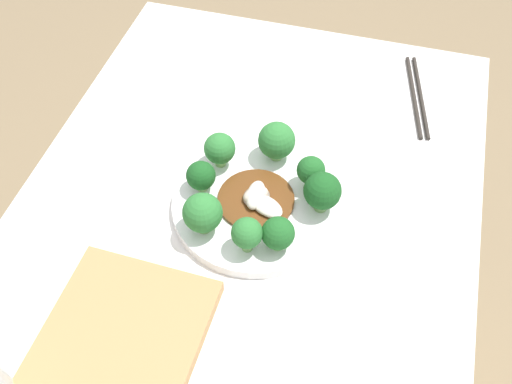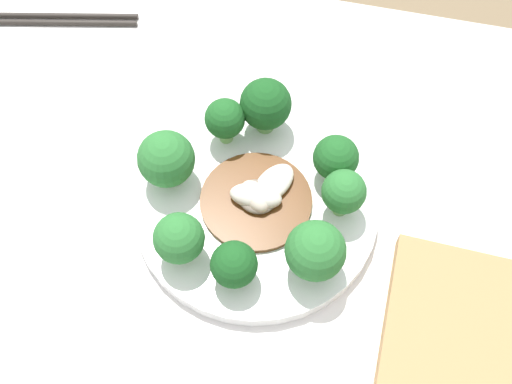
{
  "view_description": "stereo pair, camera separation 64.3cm",
  "coord_description": "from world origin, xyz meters",
  "px_view_note": "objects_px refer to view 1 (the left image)",
  "views": [
    {
      "loc": [
        -0.53,
        -0.16,
        1.42
      ],
      "look_at": [
        -0.01,
        -0.02,
        0.76
      ],
      "focal_mm": 42.0,
      "sensor_mm": 36.0,
      "label": 1
    },
    {
      "loc": [
        -0.08,
        0.27,
        1.26
      ],
      "look_at": [
        -0.01,
        -0.02,
        0.76
      ],
      "focal_mm": 42.0,
      "sensor_mm": 36.0,
      "label": 2
    }
  ],
  "objects_px": {
    "broccoli_west": "(247,234)",
    "broccoli_east": "(277,141)",
    "chopsticks": "(417,96)",
    "broccoli_north": "(201,176)",
    "broccoli_northeast": "(220,149)",
    "broccoli_southwest": "(278,234)",
    "cutting_board": "(122,337)",
    "plate": "(256,204)",
    "broccoli_northwest": "(203,213)",
    "broccoli_south": "(323,190)",
    "stirfry_center": "(258,199)",
    "broccoli_southeast": "(311,171)"
  },
  "relations": [
    {
      "from": "broccoli_south",
      "to": "stirfry_center",
      "type": "distance_m",
      "value": 0.1
    },
    {
      "from": "broccoli_northeast",
      "to": "broccoli_east",
      "type": "bearing_deg",
      "value": -64.93
    },
    {
      "from": "broccoli_north",
      "to": "broccoli_south",
      "type": "relative_size",
      "value": 0.77
    },
    {
      "from": "broccoli_east",
      "to": "broccoli_northeast",
      "type": "distance_m",
      "value": 0.09
    },
    {
      "from": "broccoli_north",
      "to": "broccoli_northwest",
      "type": "bearing_deg",
      "value": -159.05
    },
    {
      "from": "broccoli_southwest",
      "to": "stirfry_center",
      "type": "distance_m",
      "value": 0.09
    },
    {
      "from": "broccoli_northwest",
      "to": "broccoli_east",
      "type": "bearing_deg",
      "value": -21.75
    },
    {
      "from": "plate",
      "to": "broccoli_east",
      "type": "relative_size",
      "value": 3.78
    },
    {
      "from": "broccoli_north",
      "to": "broccoli_northeast",
      "type": "height_order",
      "value": "broccoli_northeast"
    },
    {
      "from": "plate",
      "to": "broccoli_north",
      "type": "bearing_deg",
      "value": 89.51
    },
    {
      "from": "broccoli_west",
      "to": "broccoli_southeast",
      "type": "height_order",
      "value": "broccoli_west"
    },
    {
      "from": "broccoli_west",
      "to": "cutting_board",
      "type": "distance_m",
      "value": 0.2
    },
    {
      "from": "plate",
      "to": "broccoli_northeast",
      "type": "xyz_separation_m",
      "value": [
        0.05,
        0.07,
        0.04
      ]
    },
    {
      "from": "plate",
      "to": "broccoli_southwest",
      "type": "bearing_deg",
      "value": -144.34
    },
    {
      "from": "broccoli_southwest",
      "to": "broccoli_southeast",
      "type": "xyz_separation_m",
      "value": [
        0.12,
        -0.02,
        0.0
      ]
    },
    {
      "from": "broccoli_west",
      "to": "broccoli_east",
      "type": "height_order",
      "value": "broccoli_east"
    },
    {
      "from": "broccoli_southwest",
      "to": "plate",
      "type": "bearing_deg",
      "value": 35.66
    },
    {
      "from": "plate",
      "to": "broccoli_east",
      "type": "height_order",
      "value": "broccoli_east"
    },
    {
      "from": "broccoli_west",
      "to": "broccoli_south",
      "type": "distance_m",
      "value": 0.13
    },
    {
      "from": "broccoli_east",
      "to": "broccoli_northeast",
      "type": "relative_size",
      "value": 1.12
    },
    {
      "from": "broccoli_west",
      "to": "broccoli_northwest",
      "type": "bearing_deg",
      "value": 77.28
    },
    {
      "from": "broccoli_east",
      "to": "cutting_board",
      "type": "relative_size",
      "value": 0.3
    },
    {
      "from": "broccoli_northeast",
      "to": "chopsticks",
      "type": "bearing_deg",
      "value": -47.75
    },
    {
      "from": "broccoli_south",
      "to": "stirfry_center",
      "type": "bearing_deg",
      "value": 99.97
    },
    {
      "from": "broccoli_southeast",
      "to": "broccoli_east",
      "type": "relative_size",
      "value": 0.86
    },
    {
      "from": "plate",
      "to": "broccoli_northeast",
      "type": "bearing_deg",
      "value": 52.41
    },
    {
      "from": "broccoli_north",
      "to": "broccoli_northwest",
      "type": "relative_size",
      "value": 0.79
    },
    {
      "from": "broccoli_south",
      "to": "cutting_board",
      "type": "relative_size",
      "value": 0.31
    },
    {
      "from": "plate",
      "to": "broccoli_south",
      "type": "height_order",
      "value": "broccoli_south"
    },
    {
      "from": "broccoli_west",
      "to": "broccoli_northeast",
      "type": "xyz_separation_m",
      "value": [
        0.14,
        0.08,
        -0.0
      ]
    },
    {
      "from": "broccoli_northeast",
      "to": "stirfry_center",
      "type": "distance_m",
      "value": 0.1
    },
    {
      "from": "plate",
      "to": "broccoli_northwest",
      "type": "distance_m",
      "value": 0.1
    },
    {
      "from": "broccoli_northwest",
      "to": "cutting_board",
      "type": "xyz_separation_m",
      "value": [
        -0.18,
        0.05,
        -0.04
      ]
    },
    {
      "from": "broccoli_south",
      "to": "cutting_board",
      "type": "distance_m",
      "value": 0.33
    },
    {
      "from": "broccoli_east",
      "to": "chopsticks",
      "type": "bearing_deg",
      "value": -42.73
    },
    {
      "from": "broccoli_north",
      "to": "broccoli_northeast",
      "type": "xyz_separation_m",
      "value": [
        0.05,
        -0.01,
        0.0
      ]
    },
    {
      "from": "broccoli_northeast",
      "to": "chopsticks",
      "type": "xyz_separation_m",
      "value": [
        0.25,
        -0.28,
        -0.05
      ]
    },
    {
      "from": "broccoli_west",
      "to": "plate",
      "type": "bearing_deg",
      "value": 7.19
    },
    {
      "from": "broccoli_east",
      "to": "broccoli_northwest",
      "type": "height_order",
      "value": "same"
    },
    {
      "from": "broccoli_west",
      "to": "broccoli_east",
      "type": "relative_size",
      "value": 0.88
    },
    {
      "from": "chopsticks",
      "to": "cutting_board",
      "type": "bearing_deg",
      "value": 150.83
    },
    {
      "from": "broccoli_west",
      "to": "chopsticks",
      "type": "xyz_separation_m",
      "value": [
        0.39,
        -0.19,
        -0.05
      ]
    },
    {
      "from": "broccoli_northeast",
      "to": "broccoli_west",
      "type": "bearing_deg",
      "value": -149.3
    },
    {
      "from": "cutting_board",
      "to": "plate",
      "type": "bearing_deg",
      "value": -22.83
    },
    {
      "from": "broccoli_southwest",
      "to": "chopsticks",
      "type": "relative_size",
      "value": 0.27
    },
    {
      "from": "broccoli_northwest",
      "to": "broccoli_northeast",
      "type": "bearing_deg",
      "value": 6.84
    },
    {
      "from": "broccoli_east",
      "to": "cutting_board",
      "type": "bearing_deg",
      "value": 161.86
    },
    {
      "from": "plate",
      "to": "cutting_board",
      "type": "bearing_deg",
      "value": 157.17
    },
    {
      "from": "broccoli_west",
      "to": "chopsticks",
      "type": "bearing_deg",
      "value": -26.55
    },
    {
      "from": "broccoli_west",
      "to": "broccoli_southeast",
      "type": "xyz_separation_m",
      "value": [
        0.13,
        -0.06,
        -0.0
      ]
    }
  ]
}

